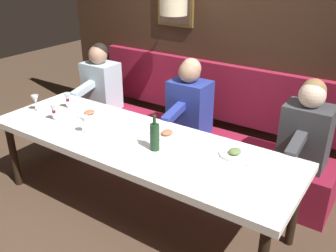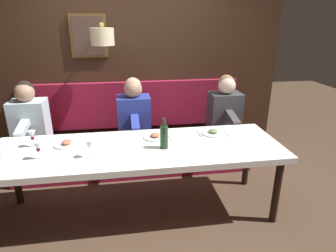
# 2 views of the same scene
# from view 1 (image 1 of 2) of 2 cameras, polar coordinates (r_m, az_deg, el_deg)

# --- Properties ---
(ground_plane) EXTENTS (12.00, 12.00, 0.00)m
(ground_plane) POSITION_cam_1_polar(r_m,az_deg,el_deg) (3.52, -4.61, -12.81)
(ground_plane) COLOR #4C3828
(dining_table) EXTENTS (0.90, 2.79, 0.74)m
(dining_table) POSITION_cam_1_polar(r_m,az_deg,el_deg) (3.15, -5.03, -2.99)
(dining_table) COLOR white
(dining_table) RESTS_ON ground_plane
(banquette_bench) EXTENTS (0.52, 2.99, 0.45)m
(banquette_bench) POSITION_cam_1_polar(r_m,az_deg,el_deg) (4.01, 3.18, -3.78)
(banquette_bench) COLOR maroon
(banquette_bench) RESTS_ON ground_plane
(back_wall_panel) EXTENTS (0.59, 4.19, 2.90)m
(back_wall_panel) POSITION_cam_1_polar(r_m,az_deg,el_deg) (4.10, 7.73, 13.69)
(back_wall_panel) COLOR #382316
(back_wall_panel) RESTS_ON ground_plane
(diner_nearest) EXTENTS (0.60, 0.40, 0.79)m
(diner_nearest) POSITION_cam_1_polar(r_m,az_deg,el_deg) (3.36, 20.73, -0.17)
(diner_nearest) COLOR #3D3D42
(diner_nearest) RESTS_ON banquette_bench
(diner_near) EXTENTS (0.60, 0.40, 0.79)m
(diner_near) POSITION_cam_1_polar(r_m,az_deg,el_deg) (3.76, 3.28, 4.10)
(diner_near) COLOR #283893
(diner_near) RESTS_ON banquette_bench
(diner_middle) EXTENTS (0.60, 0.40, 0.79)m
(diner_middle) POSITION_cam_1_polar(r_m,az_deg,el_deg) (4.47, -10.42, 7.17)
(diner_middle) COLOR silver
(diner_middle) RESTS_ON banquette_bench
(place_setting_0) EXTENTS (0.24, 0.31, 0.05)m
(place_setting_0) POSITION_cam_1_polar(r_m,az_deg,el_deg) (3.64, -12.06, 1.83)
(place_setting_0) COLOR white
(place_setting_0) RESTS_ON dining_table
(place_setting_1) EXTENTS (0.24, 0.32, 0.05)m
(place_setting_1) POSITION_cam_1_polar(r_m,az_deg,el_deg) (3.16, -0.15, -1.30)
(place_setting_1) COLOR silver
(place_setting_1) RESTS_ON dining_table
(place_setting_2) EXTENTS (0.24, 0.31, 0.05)m
(place_setting_2) POSITION_cam_1_polar(r_m,az_deg,el_deg) (2.91, 10.31, -4.20)
(place_setting_2) COLOR silver
(place_setting_2) RESTS_ON dining_table
(wine_glass_0) EXTENTS (0.07, 0.07, 0.16)m
(wine_glass_0) POSITION_cam_1_polar(r_m,az_deg,el_deg) (3.24, -12.86, 0.75)
(wine_glass_0) COLOR silver
(wine_glass_0) RESTS_ON dining_table
(wine_glass_1) EXTENTS (0.07, 0.07, 0.16)m
(wine_glass_1) POSITION_cam_1_polar(r_m,az_deg,el_deg) (3.86, -19.88, 3.84)
(wine_glass_1) COLOR silver
(wine_glass_1) RESTS_ON dining_table
(wine_glass_2) EXTENTS (0.07, 0.07, 0.16)m
(wine_glass_2) POSITION_cam_1_polar(r_m,az_deg,el_deg) (3.82, -15.34, 4.26)
(wine_glass_2) COLOR silver
(wine_glass_2) RESTS_ON dining_table
(wine_glass_3) EXTENTS (0.07, 0.07, 0.16)m
(wine_glass_3) POSITION_cam_1_polar(r_m,az_deg,el_deg) (3.57, -17.34, 2.51)
(wine_glass_3) COLOR silver
(wine_glass_3) RESTS_ON dining_table
(wine_bottle) EXTENTS (0.08, 0.08, 0.30)m
(wine_bottle) POSITION_cam_1_polar(r_m,az_deg,el_deg) (2.89, -2.08, -1.65)
(wine_bottle) COLOR #19381E
(wine_bottle) RESTS_ON dining_table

